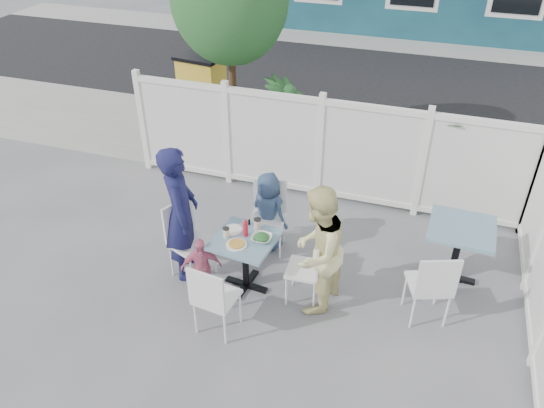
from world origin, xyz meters
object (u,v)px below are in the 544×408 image
(chair_left, at_px, (186,234))
(chair_back, at_px, (269,210))
(man, at_px, (181,213))
(boy, at_px, (268,211))
(chair_near, at_px, (212,296))
(main_table, at_px, (245,250))
(utility_cabinet, at_px, (203,96))
(chair_right, at_px, (311,265))
(woman, at_px, (317,251))
(toddler, at_px, (201,268))
(spare_table, at_px, (459,239))

(chair_left, relative_size, chair_back, 1.04)
(man, xyz_separation_m, boy, (0.82, 0.80, -0.32))
(chair_near, bearing_deg, main_table, 92.31)
(utility_cabinet, xyz_separation_m, chair_near, (2.20, -4.62, -0.14))
(chair_right, distance_m, chair_back, 1.14)
(utility_cabinet, height_order, chair_back, utility_cabinet)
(woman, xyz_separation_m, boy, (-0.86, 0.89, -0.24))
(chair_left, xyz_separation_m, toddler, (0.33, -0.33, -0.17))
(utility_cabinet, bearing_deg, main_table, -51.76)
(main_table, distance_m, spare_table, 2.53)
(toddler, bearing_deg, main_table, 3.42)
(spare_table, height_order, chair_back, chair_back)
(chair_right, distance_m, boy, 1.13)
(woman, bearing_deg, chair_near, -39.39)
(utility_cabinet, bearing_deg, man, -61.47)
(chair_right, relative_size, man, 0.51)
(woman, distance_m, boy, 1.26)
(chair_left, distance_m, man, 0.29)
(spare_table, relative_size, boy, 0.72)
(chair_back, bearing_deg, man, 35.31)
(main_table, bearing_deg, boy, 90.11)
(chair_right, relative_size, chair_back, 0.93)
(chair_back, bearing_deg, chair_left, 37.21)
(spare_table, xyz_separation_m, boy, (-2.36, -0.08, -0.06))
(chair_back, distance_m, boy, 0.02)
(spare_table, bearing_deg, chair_back, -178.54)
(utility_cabinet, distance_m, toddler, 4.50)
(chair_back, distance_m, toddler, 1.24)
(chair_left, xyz_separation_m, boy, (0.77, 0.81, -0.03))
(man, relative_size, woman, 1.10)
(boy, bearing_deg, woman, 156.33)
(chair_left, height_order, boy, boy)
(main_table, relative_size, chair_left, 0.76)
(chair_right, height_order, man, man)
(spare_table, bearing_deg, main_table, -158.51)
(main_table, relative_size, chair_back, 0.80)
(main_table, xyz_separation_m, chair_left, (-0.78, 0.04, 0.01))
(chair_left, height_order, chair_near, chair_left)
(chair_right, height_order, woman, woman)
(chair_back, relative_size, chair_near, 1.02)
(utility_cabinet, height_order, chair_right, utility_cabinet)
(main_table, relative_size, chair_right, 0.86)
(chair_back, bearing_deg, boy, 75.53)
(man, bearing_deg, utility_cabinet, -3.65)
(main_table, height_order, woman, woman)
(woman, height_order, boy, woman)
(chair_right, relative_size, toddler, 1.10)
(main_table, bearing_deg, chair_right, 2.73)
(spare_table, xyz_separation_m, toddler, (-2.80, -1.21, -0.21))
(man, xyz_separation_m, woman, (1.68, -0.08, -0.08))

